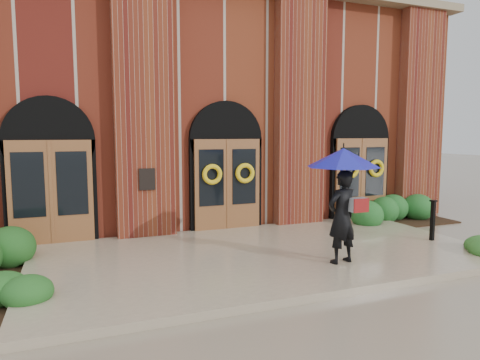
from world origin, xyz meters
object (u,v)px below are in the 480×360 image
man_with_umbrella (343,183)px  hedge_wall_right (402,210)px  hedge_wall_left (12,253)px  metal_post (433,219)px

man_with_umbrella → hedge_wall_right: size_ratio=0.76×
man_with_umbrella → hedge_wall_left: (-6.30, 2.24, -1.39)m
man_with_umbrella → hedge_wall_right: 5.74m
man_with_umbrella → metal_post: size_ratio=2.33×
hedge_wall_left → hedge_wall_right: (10.82, 1.01, -0.01)m
metal_post → hedge_wall_left: (-9.50, 1.49, -0.27)m
man_with_umbrella → metal_post: (3.20, 0.75, -1.12)m
man_with_umbrella → hedge_wall_right: man_with_umbrella is taller
metal_post → hedge_wall_right: metal_post is taller
metal_post → man_with_umbrella: bearing=-166.9°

